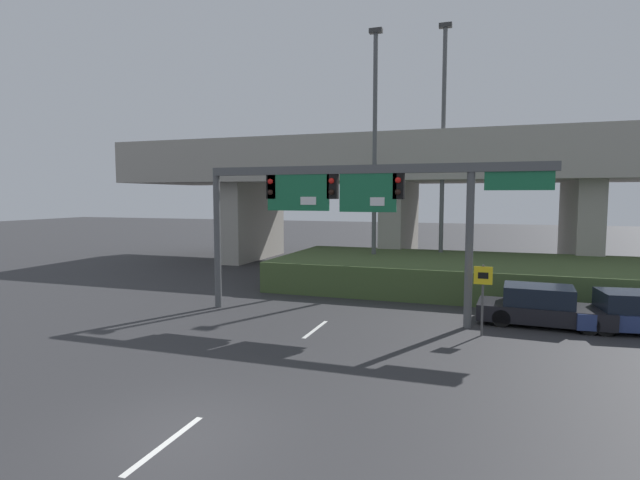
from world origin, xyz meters
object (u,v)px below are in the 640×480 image
(signal_gantry, at_px, (352,196))
(highway_light_pole_far, at_px, (375,150))
(speed_limit_sign, at_px, (483,290))
(parked_sedan_near_right, at_px, (541,307))
(highway_light_pole_near, at_px, (443,147))

(signal_gantry, height_order, highway_light_pole_far, highway_light_pole_far)
(signal_gantry, relative_size, speed_limit_sign, 5.45)
(parked_sedan_near_right, bearing_deg, signal_gantry, -166.52)
(signal_gantry, xyz_separation_m, highway_light_pole_near, (2.36, 10.76, 2.78))
(signal_gantry, height_order, parked_sedan_near_right, signal_gantry)
(signal_gantry, bearing_deg, speed_limit_sign, -11.16)
(signal_gantry, relative_size, parked_sedan_near_right, 2.83)
(speed_limit_sign, distance_m, highway_light_pole_near, 13.33)
(speed_limit_sign, height_order, highway_light_pole_far, highway_light_pole_far)
(speed_limit_sign, xyz_separation_m, highway_light_pole_far, (-5.87, 9.55, 5.60))
(speed_limit_sign, distance_m, parked_sedan_near_right, 3.14)
(signal_gantry, distance_m, highway_light_pole_near, 11.36)
(highway_light_pole_far, bearing_deg, highway_light_pole_near, 32.24)
(signal_gantry, height_order, speed_limit_sign, signal_gantry)
(highway_light_pole_near, relative_size, highway_light_pole_far, 1.04)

